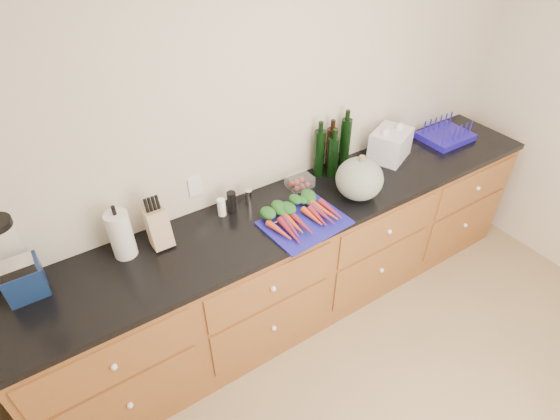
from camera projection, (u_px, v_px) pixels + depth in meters
wall_back at (278, 130)px, 2.72m from camera, size 4.10×0.05×2.60m
cabinets at (304, 259)px, 3.03m from camera, size 3.60×0.64×0.90m
countertop at (306, 205)px, 2.75m from camera, size 3.64×0.62×0.04m
cutting_board at (305, 223)px, 2.57m from camera, size 0.50×0.40×0.01m
carrots at (300, 214)px, 2.58m from camera, size 0.42×0.31×0.06m
squash at (359, 179)px, 2.70m from camera, size 0.30×0.30×0.27m
blender_appliance at (15, 263)px, 2.04m from camera, size 0.18×0.18×0.45m
paper_towel at (121, 235)px, 2.29m from camera, size 0.12×0.12×0.28m
knife_block at (158, 228)px, 2.37m from camera, size 0.11×0.11×0.22m
grinder_salt at (222, 207)px, 2.60m from camera, size 0.05×0.05×0.11m
grinder_pepper at (232, 202)px, 2.63m from camera, size 0.05×0.05×0.14m
canister_chrome at (249, 197)px, 2.69m from camera, size 0.05×0.05×0.11m
tomato_box at (300, 182)px, 2.85m from camera, size 0.16×0.13×0.07m
bottles at (332, 150)px, 2.92m from camera, size 0.29×0.15×0.35m
grocery_bag at (390, 144)px, 3.10m from camera, size 0.35×0.32×0.21m
dish_rack at (446, 134)px, 3.35m from camera, size 0.37×0.30×0.15m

